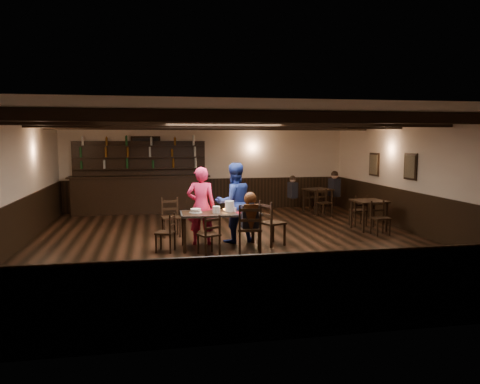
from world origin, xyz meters
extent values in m
plane|color=black|center=(0.00, 0.00, 0.00)|extent=(10.00, 10.00, 0.00)
cube|color=beige|center=(0.00, 5.00, 1.35)|extent=(9.00, 0.02, 2.70)
cube|color=beige|center=(0.00, -5.00, 1.35)|extent=(9.00, 0.02, 2.70)
cube|color=beige|center=(-4.50, 0.00, 1.35)|extent=(0.02, 10.00, 2.70)
cube|color=beige|center=(4.50, 0.00, 1.35)|extent=(0.02, 10.00, 2.70)
cube|color=silver|center=(0.00, 0.00, 2.70)|extent=(9.00, 10.00, 0.02)
cube|color=black|center=(0.00, 4.97, 0.50)|extent=(9.00, 0.04, 1.00)
cube|color=black|center=(0.00, -4.97, 0.50)|extent=(9.00, 0.04, 1.00)
cube|color=black|center=(-4.47, 0.00, 0.50)|extent=(0.04, 10.00, 1.00)
cube|color=black|center=(4.47, 0.00, 0.50)|extent=(0.04, 10.00, 1.00)
cube|color=black|center=(-1.90, 4.97, 1.85)|extent=(0.90, 0.03, 1.00)
cube|color=black|center=(-1.90, 4.95, 1.85)|extent=(0.80, 0.02, 0.90)
cube|color=black|center=(4.47, 0.50, 1.60)|extent=(0.03, 0.55, 0.65)
cube|color=#72664C|center=(4.45, 0.50, 1.60)|extent=(0.02, 0.45, 0.55)
cube|color=black|center=(4.47, 2.40, 1.55)|extent=(0.03, 0.55, 0.65)
cube|color=#72664C|center=(4.45, 2.40, 1.55)|extent=(0.02, 0.45, 0.55)
cube|color=black|center=(0.00, -3.00, 2.60)|extent=(8.90, 0.18, 0.18)
cube|color=black|center=(0.00, -1.00, 2.60)|extent=(8.90, 0.18, 0.18)
cube|color=black|center=(0.00, 1.00, 2.60)|extent=(8.90, 0.18, 0.18)
cube|color=black|center=(0.00, 3.00, 2.60)|extent=(8.90, 0.18, 0.18)
cube|color=black|center=(-1.11, -0.73, 0.35)|extent=(0.06, 0.06, 0.71)
cube|color=black|center=(-1.09, -0.03, 0.35)|extent=(0.06, 0.06, 0.71)
cube|color=black|center=(0.41, -0.76, 0.35)|extent=(0.06, 0.06, 0.71)
cube|color=black|center=(0.43, -0.06, 0.35)|extent=(0.06, 0.06, 0.71)
cube|color=black|center=(-0.34, -0.40, 0.73)|extent=(1.66, 0.85, 0.04)
cube|color=#A5A8AD|center=(-0.33, 0.00, 0.73)|extent=(1.64, 0.07, 0.05)
cube|color=#A5A8AD|center=(-0.35, -0.79, 0.73)|extent=(1.64, 0.07, 0.05)
cube|color=#A5A8AD|center=(0.47, -0.41, 0.73)|extent=(0.05, 0.82, 0.05)
cube|color=#A5A8AD|center=(-1.14, -0.38, 0.73)|extent=(0.05, 0.82, 0.05)
cube|color=black|center=(-0.56, -0.71, 0.19)|extent=(0.04, 0.04, 0.38)
cube|color=black|center=(-0.44, -0.99, 0.19)|extent=(0.04, 0.04, 0.38)
cube|color=black|center=(-0.85, -0.84, 0.19)|extent=(0.04, 0.04, 0.38)
cube|color=black|center=(-0.73, -1.12, 0.19)|extent=(0.04, 0.04, 0.38)
cube|color=black|center=(-0.64, -0.92, 0.40)|extent=(0.48, 0.47, 0.04)
cube|color=black|center=(-0.58, -1.05, 0.60)|extent=(0.35, 0.18, 0.40)
cube|color=black|center=(-0.58, -1.05, 0.56)|extent=(0.30, 0.15, 0.04)
cube|color=black|center=(-0.58, -1.05, 0.71)|extent=(0.30, 0.15, 0.04)
cube|color=black|center=(0.40, -0.86, 0.24)|extent=(0.05, 0.05, 0.48)
cube|color=black|center=(0.33, -1.23, 0.24)|extent=(0.05, 0.05, 0.48)
cube|color=black|center=(0.00, -0.78, 0.24)|extent=(0.05, 0.05, 0.48)
cube|color=black|center=(-0.07, -1.15, 0.24)|extent=(0.05, 0.05, 0.48)
cube|color=black|center=(0.17, -1.01, 0.50)|extent=(0.55, 0.53, 0.04)
cube|color=black|center=(0.13, -1.19, 0.75)|extent=(0.47, 0.13, 0.50)
cube|color=black|center=(0.13, -1.19, 0.70)|extent=(0.40, 0.10, 0.06)
cube|color=black|center=(0.13, -1.19, 0.90)|extent=(0.40, 0.10, 0.06)
cube|color=black|center=(-1.56, -0.32, 0.19)|extent=(0.04, 0.04, 0.37)
cube|color=black|center=(-1.28, -0.42, 0.19)|extent=(0.04, 0.04, 0.37)
cube|color=black|center=(-1.67, -0.62, 0.19)|extent=(0.04, 0.04, 0.37)
cube|color=black|center=(-1.39, -0.71, 0.19)|extent=(0.04, 0.04, 0.37)
cube|color=black|center=(-1.48, -0.52, 0.39)|extent=(0.45, 0.46, 0.03)
cube|color=black|center=(-1.34, -0.57, 0.58)|extent=(0.15, 0.35, 0.39)
cube|color=black|center=(-1.34, -0.57, 0.55)|extent=(0.12, 0.30, 0.04)
cube|color=black|center=(-1.34, -0.57, 0.70)|extent=(0.12, 0.30, 0.04)
cube|color=black|center=(1.04, -0.45, 0.23)|extent=(0.05, 0.05, 0.46)
cube|color=black|center=(0.71, -0.60, 0.23)|extent=(0.05, 0.05, 0.46)
cube|color=black|center=(0.88, -0.10, 0.23)|extent=(0.05, 0.05, 0.46)
cube|color=black|center=(0.55, -0.25, 0.23)|extent=(0.05, 0.05, 0.46)
cube|color=black|center=(0.79, -0.35, 0.48)|extent=(0.58, 0.59, 0.04)
cube|color=black|center=(0.63, -0.43, 0.72)|extent=(0.22, 0.42, 0.48)
cube|color=black|center=(0.63, -0.43, 0.67)|extent=(0.18, 0.36, 0.05)
cube|color=black|center=(0.63, -0.43, 0.87)|extent=(0.18, 0.36, 0.05)
cube|color=black|center=(-1.46, 0.76, 0.21)|extent=(0.04, 0.04, 0.43)
cube|color=black|center=(-1.50, 1.09, 0.21)|extent=(0.04, 0.04, 0.43)
cube|color=black|center=(-1.11, 0.80, 0.21)|extent=(0.04, 0.04, 0.43)
cube|color=black|center=(-1.15, 1.13, 0.21)|extent=(0.04, 0.04, 0.43)
cube|color=black|center=(-1.31, 0.94, 0.45)|extent=(0.46, 0.44, 0.04)
cube|color=black|center=(-1.32, 1.11, 0.67)|extent=(0.42, 0.08, 0.45)
cube|color=black|center=(-1.32, 1.11, 0.62)|extent=(0.36, 0.06, 0.05)
cube|color=black|center=(-1.32, 1.11, 0.80)|extent=(0.36, 0.06, 0.05)
imported|color=#FF2B65|center=(-0.70, 0.01, 0.84)|extent=(0.66, 0.47, 1.68)
imported|color=navy|center=(0.04, 0.11, 0.87)|extent=(0.97, 0.82, 1.75)
cube|color=black|center=(0.17, -0.89, 0.52)|extent=(0.31, 0.31, 0.13)
cube|color=black|center=(0.17, -1.01, 0.74)|extent=(0.33, 0.19, 0.46)
cylinder|color=black|center=(0.17, -1.01, 0.95)|extent=(0.10, 0.33, 0.33)
sphere|color=#D8A384|center=(0.17, -1.01, 1.10)|extent=(0.20, 0.20, 0.20)
sphere|color=#391E0D|center=(0.17, -1.04, 1.11)|extent=(0.25, 0.25, 0.25)
cone|color=#391E0D|center=(0.17, -1.13, 0.72)|extent=(0.19, 0.19, 0.58)
cylinder|color=white|center=(-0.85, -0.36, 0.76)|extent=(0.27, 0.27, 0.01)
cylinder|color=white|center=(-0.85, -0.36, 0.80)|extent=(0.21, 0.21, 0.07)
cylinder|color=silver|center=(-0.85, -0.36, 0.79)|extent=(0.23, 0.23, 0.04)
cylinder|color=white|center=(-0.43, -0.48, 0.82)|extent=(0.15, 0.15, 0.14)
cylinder|color=white|center=(-0.13, -0.33, 0.87)|extent=(0.19, 0.19, 0.23)
cylinder|color=#A5A8AD|center=(-0.24, -0.27, 0.77)|extent=(0.05, 0.05, 0.03)
sphere|color=orange|center=(-0.24, -0.27, 0.80)|extent=(0.03, 0.03, 0.03)
cylinder|color=silver|center=(-0.03, -0.44, 0.80)|extent=(0.04, 0.04, 0.10)
cylinder|color=#A5A8AD|center=(0.13, -0.48, 0.80)|extent=(0.04, 0.04, 0.09)
cylinder|color=silver|center=(-0.06, -0.28, 0.81)|extent=(0.08, 0.08, 0.12)
cube|color=maroon|center=(0.14, -0.51, 0.75)|extent=(0.35, 0.26, 0.00)
cube|color=#0F234F|center=(0.27, -0.25, 0.75)|extent=(0.36, 0.31, 0.00)
cube|color=black|center=(-2.09, 4.65, 0.55)|extent=(4.03, 0.60, 1.10)
cube|color=black|center=(-2.09, 4.65, 1.12)|extent=(4.23, 0.70, 0.05)
cube|color=black|center=(-2.09, 4.92, 1.10)|extent=(4.03, 0.10, 2.20)
cube|color=black|center=(-2.09, 4.82, 1.35)|extent=(3.93, 0.22, 0.03)
cube|color=black|center=(-2.09, 4.82, 1.70)|extent=(3.93, 0.22, 0.03)
cube|color=black|center=(-2.09, 4.82, 2.05)|extent=(3.93, 0.22, 0.03)
cube|color=black|center=(3.58, 0.83, 0.73)|extent=(0.79, 0.79, 0.04)
cube|color=black|center=(3.29, 0.51, 0.35)|extent=(0.05, 0.05, 0.71)
cube|color=black|center=(3.26, 1.13, 0.35)|extent=(0.05, 0.05, 0.71)
cube|color=black|center=(3.91, 0.54, 0.35)|extent=(0.05, 0.05, 0.71)
cube|color=black|center=(3.88, 1.16, 0.35)|extent=(0.05, 0.05, 0.71)
cube|color=black|center=(3.26, 3.65, 0.73)|extent=(0.91, 0.91, 0.04)
cube|color=black|center=(3.05, 3.27, 0.35)|extent=(0.05, 0.05, 0.71)
cube|color=black|center=(2.89, 3.86, 0.35)|extent=(0.05, 0.05, 0.71)
cube|color=black|center=(3.64, 3.43, 0.35)|extent=(0.05, 0.05, 0.71)
cube|color=black|center=(3.47, 4.02, 0.35)|extent=(0.05, 0.05, 0.71)
cube|color=black|center=(2.50, 3.79, 0.71)|extent=(0.26, 0.36, 0.48)
sphere|color=#D8A384|center=(2.50, 3.79, 1.03)|extent=(0.18, 0.18, 0.18)
sphere|color=black|center=(2.50, 3.79, 1.06)|extent=(0.19, 0.19, 0.19)
cube|color=black|center=(3.90, 3.89, 0.75)|extent=(0.28, 0.41, 0.56)
sphere|color=#D8A384|center=(3.90, 3.89, 1.13)|extent=(0.22, 0.22, 0.22)
sphere|color=black|center=(3.90, 3.89, 1.16)|extent=(0.23, 0.23, 0.23)
camera|label=1|loc=(-1.70, -9.90, 2.27)|focal=35.00mm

